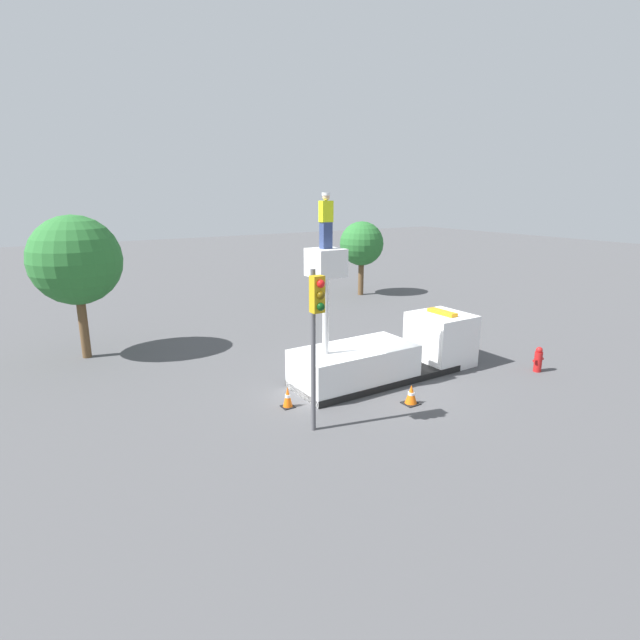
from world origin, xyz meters
name	(u,v)px	position (x,y,z in m)	size (l,w,h in m)	color
ground_plane	(376,379)	(0.00, 0.00, 0.00)	(120.00, 120.00, 0.00)	#4C4C4F
bucket_truck	(388,354)	(0.50, 0.00, 0.88)	(7.48, 2.23, 4.93)	black
worker	(326,221)	(-2.24, 0.00, 5.80)	(0.40, 0.26, 1.75)	navy
traffic_light_pole	(316,320)	(-4.09, -2.36, 3.33)	(0.34, 0.57, 4.70)	#515156
fire_hydrant	(538,360)	(5.71, -2.70, 0.48)	(0.53, 0.29, 0.98)	red
traffic_cone_rear	(288,397)	(-3.97, -0.44, 0.33)	(0.39, 0.39, 0.69)	black
traffic_cone_curbside	(411,395)	(-0.46, -2.36, 0.31)	(0.50, 0.50, 0.65)	black
tree_left_bg	(76,261)	(-8.64, 8.43, 4.04)	(3.57, 3.57, 5.84)	brown
tree_right_bg	(362,244)	(8.84, 12.75, 3.38)	(2.86, 2.86, 4.84)	brown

